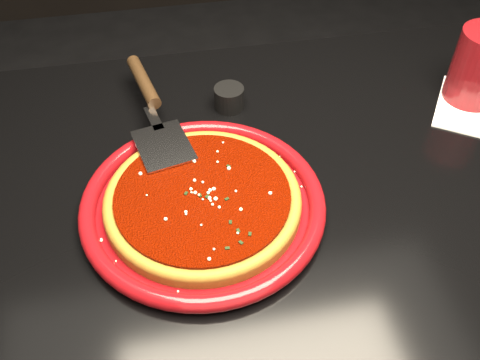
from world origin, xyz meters
The scene contains 11 objects.
table centered at (0.00, 0.00, 0.38)m, with size 1.20×0.80×0.75m, color black.
plate centered at (-0.17, -0.01, 0.76)m, with size 0.35×0.35×0.03m, color maroon.
pizza_crust centered at (-0.17, -0.01, 0.77)m, with size 0.28×0.28×0.01m, color brown.
pizza_crust_rim centered at (-0.17, -0.01, 0.77)m, with size 0.28×0.28×0.02m, color brown.
pizza_sauce centered at (-0.17, -0.01, 0.78)m, with size 0.25×0.25×0.01m, color #620C00.
parmesan_dusting centered at (-0.17, -0.01, 0.79)m, with size 0.24×0.24×0.01m, color beige, non-canonical shape.
basil_flecks centered at (-0.17, -0.01, 0.79)m, with size 0.22×0.22×0.00m, color black, non-canonical shape.
pizza_server centered at (-0.22, 0.18, 0.79)m, with size 0.09×0.33×0.03m, color silver, non-canonical shape.
cup centered at (0.34, 0.16, 0.82)m, with size 0.09×0.09×0.13m, color maroon.
napkin_b centered at (0.34, 0.12, 0.75)m, with size 0.14×0.15×0.00m, color silver.
ramekin centered at (-0.09, 0.21, 0.77)m, with size 0.05×0.05×0.04m, color black.
Camera 1 is at (-0.21, -0.52, 1.34)m, focal length 40.00 mm.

